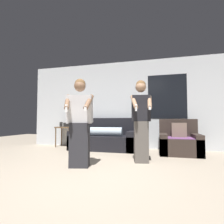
% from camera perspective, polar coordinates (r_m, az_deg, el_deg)
% --- Properties ---
extents(ground_plane, '(14.00, 14.00, 0.00)m').
position_cam_1_polar(ground_plane, '(2.65, -7.53, -21.21)').
color(ground_plane, tan).
extents(wall_back, '(6.46, 0.07, 2.70)m').
position_cam_1_polar(wall_back, '(5.50, 4.85, 2.55)').
color(wall_back, silver).
rests_on(wall_back, ground_plane).
extents(couch, '(1.96, 0.88, 0.92)m').
position_cam_1_polar(couch, '(5.17, -2.23, -8.62)').
color(couch, black).
rests_on(couch, ground_plane).
extents(armchair, '(0.96, 0.88, 0.88)m').
position_cam_1_polar(armchair, '(4.79, 21.10, -9.15)').
color(armchair, '#332823').
rests_on(armchair, ground_plane).
extents(side_table, '(0.54, 0.43, 0.79)m').
position_cam_1_polar(side_table, '(5.90, -15.06, -5.58)').
color(side_table, brown).
rests_on(side_table, ground_plane).
extents(person_left, '(0.52, 0.56, 1.61)m').
position_cam_1_polar(person_left, '(3.25, -10.51, -3.41)').
color(person_left, '#28282D').
rests_on(person_left, ground_plane).
extents(person_right, '(0.45, 0.51, 1.67)m').
position_cam_1_polar(person_right, '(3.60, 9.45, -2.38)').
color(person_right, '#56514C').
rests_on(person_right, ground_plane).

